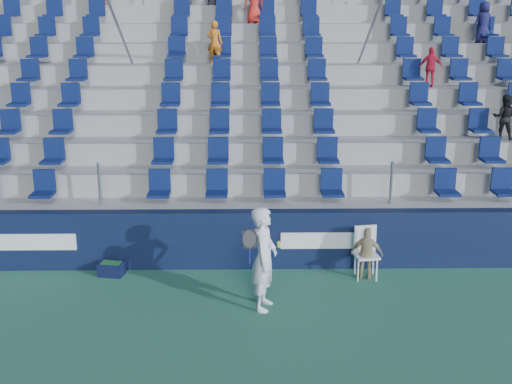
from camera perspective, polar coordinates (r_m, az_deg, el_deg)
The scene contains 7 objects.
ground at distance 10.45m, azimuth -0.90°, elevation -13.33°, with size 70.00×70.00×0.00m, color #2D6B50.
sponsor_wall at distance 13.06m, azimuth -0.89°, elevation -4.22°, with size 24.00×0.32×1.20m.
grandstand at distance 17.60m, azimuth -0.93°, elevation 6.27°, with size 24.00×8.17×6.63m.
tennis_player at distance 11.20m, azimuth 0.71°, elevation -5.94°, with size 0.69×0.76×1.86m.
line_judge_chair at distance 12.82m, azimuth 9.71°, elevation -4.95°, with size 0.51×0.52×1.02m.
line_judge at distance 12.70m, azimuth 9.83°, elevation -5.42°, with size 0.62×0.26×1.06m, color tan.
ball_bin at distance 13.14m, azimuth -12.72°, elevation -6.63°, with size 0.53×0.40×0.27m.
Camera 1 is at (0.03, -9.10, 5.13)m, focal length 45.00 mm.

